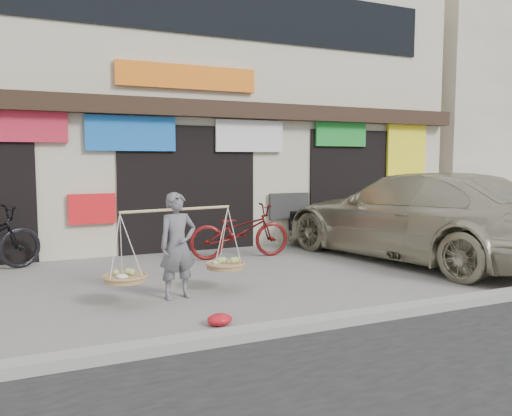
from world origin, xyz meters
name	(u,v)px	position (x,y,z in m)	size (l,w,h in m)	color
ground	(252,288)	(0.00, 0.00, 0.00)	(70.00, 70.00, 0.00)	gray
kerb	(319,323)	(0.00, -2.00, 0.06)	(70.00, 0.25, 0.12)	gray
shophouse_block	(157,104)	(0.00, 6.42, 3.45)	(14.00, 6.32, 7.00)	beige
neighbor_east	(503,128)	(13.50, 7.00, 3.20)	(12.00, 7.00, 6.40)	#BDB09C
street_vendor	(178,250)	(-1.19, -0.09, 0.69)	(2.07, 0.80, 1.51)	slate
bike_2	(240,231)	(0.71, 2.31, 0.54)	(0.72, 2.06, 1.08)	#58100F
suv	(414,216)	(3.84, 0.81, 0.86)	(3.63, 6.33, 1.73)	#B4AD91
red_bag	(220,320)	(-1.04, -1.45, 0.07)	(0.31, 0.25, 0.14)	red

